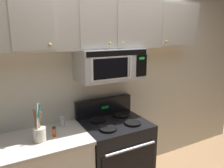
{
  "coord_description": "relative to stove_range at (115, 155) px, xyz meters",
  "views": [
    {
      "loc": [
        -1.16,
        -1.65,
        1.93
      ],
      "look_at": [
        0.0,
        0.49,
        1.35
      ],
      "focal_mm": 34.82,
      "sensor_mm": 36.0,
      "label": 1
    }
  ],
  "objects": [
    {
      "name": "stove_range",
      "position": [
        0.0,
        0.0,
        0.0
      ],
      "size": [
        0.76,
        0.69,
        1.12
      ],
      "color": "black",
      "rests_on": "ground_plane"
    },
    {
      "name": "upper_cabinets",
      "position": [
        -0.0,
        0.15,
        1.56
      ],
      "size": [
        2.5,
        0.36,
        0.55
      ],
      "color": "#BCB7AD"
    },
    {
      "name": "utensil_crock_cream",
      "position": [
        -0.86,
        -0.04,
        0.53
      ],
      "size": [
        0.12,
        0.13,
        0.39
      ],
      "color": "beige",
      "rests_on": "counter_segment"
    },
    {
      "name": "back_wall",
      "position": [
        0.0,
        0.37,
        0.88
      ],
      "size": [
        5.2,
        0.1,
        2.7
      ],
      "primitive_type": "cube",
      "color": "silver",
      "rests_on": "ground_plane"
    },
    {
      "name": "spice_jar",
      "position": [
        -0.71,
        -0.01,
        0.48
      ],
      "size": [
        0.04,
        0.04,
        0.1
      ],
      "color": "#C64C19",
      "rests_on": "counter_segment"
    },
    {
      "name": "salt_shaker",
      "position": [
        -0.57,
        0.18,
        0.49
      ],
      "size": [
        0.05,
        0.05,
        0.11
      ],
      "color": "white",
      "rests_on": "counter_segment"
    },
    {
      "name": "over_range_microwave",
      "position": [
        -0.0,
        0.12,
        1.11
      ],
      "size": [
        0.76,
        0.43,
        0.35
      ],
      "color": "#B7BABF"
    }
  ]
}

